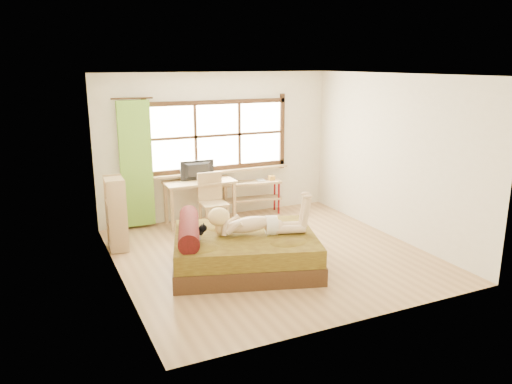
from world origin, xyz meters
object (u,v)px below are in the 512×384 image
bed (241,249)px  woman (256,213)px  kitten (194,231)px  desk (200,187)px  pipe_shelf (248,190)px  chair (212,198)px  bookshelf (116,213)px

bed → woman: woman is taller
kitten → bed: bearing=10.3°
kitten → woman: bearing=7.7°
desk → pipe_shelf: desk is taller
bed → kitten: bearing=-169.7°
kitten → pipe_shelf: kitten is taller
woman → chair: 1.94m
woman → bed: bearing=179.3°
bed → kitten: 0.76m
bookshelf → woman: bearing=-40.3°
pipe_shelf → bookshelf: 2.75m
chair → pipe_shelf: chair is taller
woman → kitten: (-0.87, 0.15, -0.18)m
chair → woman: bearing=-89.7°
bookshelf → bed: bearing=-42.7°
woman → pipe_shelf: size_ratio=1.06×
woman → desk: size_ratio=1.10×
bed → pipe_shelf: size_ratio=1.80×
chair → bookshelf: (-1.71, -0.34, 0.03)m
kitten → desk: bearing=86.8°
woman → pipe_shelf: 2.60m
chair → kitten: bearing=-115.7°
bed → kitten: bed is taller
desk → bookshelf: 1.75m
bed → pipe_shelf: bed is taller
bed → chair: (0.23, 1.86, 0.28)m
kitten → bookshelf: 1.64m
chair → bookshelf: size_ratio=0.86×
pipe_shelf → bookshelf: (-2.62, -0.82, 0.11)m
pipe_shelf → bed: bearing=-107.5°
bed → woman: 0.57m
woman → bookshelf: bookshelf is taller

